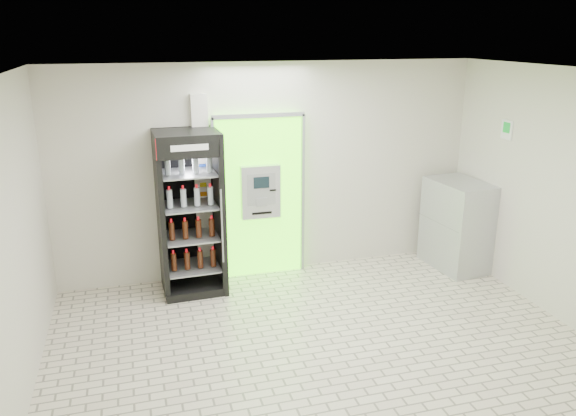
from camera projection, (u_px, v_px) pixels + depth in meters
name	position (u px, v px, depth m)	size (l,w,h in m)	color
ground	(329.00, 357.00, 6.08)	(6.00, 6.00, 0.00)	beige
room_shell	(333.00, 194.00, 5.53)	(6.00, 6.00, 6.00)	beige
atm_assembly	(259.00, 196.00, 7.89)	(1.30, 0.24, 2.33)	#54EE14
pillar	(203.00, 190.00, 7.69)	(0.22, 0.11, 2.60)	silver
beverage_cooler	(190.00, 216.00, 7.42)	(0.84, 0.79, 2.18)	black
steel_cabinet	(457.00, 225.00, 8.27)	(0.76, 1.05, 1.31)	#ADB0B5
exit_sign	(507.00, 130.00, 7.51)	(0.02, 0.22, 0.26)	white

